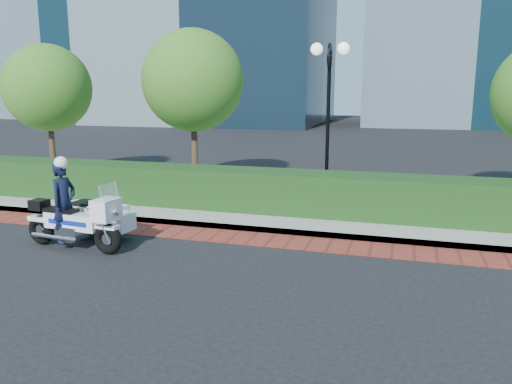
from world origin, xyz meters
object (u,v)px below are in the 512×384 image
(tree_a, at_px, (47,88))
(police_motorcycle, at_px, (80,214))
(lamppost, at_px, (329,97))
(tree_b, at_px, (193,81))

(tree_a, distance_m, police_motorcycle, 8.97)
(tree_a, height_order, police_motorcycle, tree_a)
(lamppost, bearing_deg, tree_a, 172.59)
(tree_a, xyz_separation_m, tree_b, (5.50, 0.00, 0.21))
(tree_b, height_order, police_motorcycle, tree_b)
(tree_a, bearing_deg, lamppost, -7.41)
(tree_a, bearing_deg, tree_b, 0.00)
(tree_b, bearing_deg, tree_a, 180.00)
(lamppost, relative_size, police_motorcycle, 1.83)
(police_motorcycle, bearing_deg, tree_a, 137.58)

